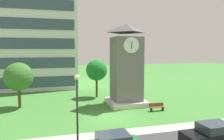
# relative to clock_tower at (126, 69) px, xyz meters

# --- Properties ---
(ground_plane) EXTENTS (160.00, 160.00, 0.00)m
(ground_plane) POSITION_rel_clock_tower_xyz_m (-3.16, -4.30, -4.51)
(ground_plane) COLOR #3D7A33
(kerb_strip) EXTENTS (120.00, 1.60, 0.01)m
(kerb_strip) POSITION_rel_clock_tower_xyz_m (-3.16, -8.75, -4.51)
(kerb_strip) COLOR #9E9E99
(kerb_strip) RESTS_ON ground
(office_building) EXTENTS (14.68, 13.76, 28.80)m
(office_building) POSITION_rel_clock_tower_xyz_m (-11.99, 18.84, 9.89)
(office_building) COLOR silver
(office_building) RESTS_ON ground
(clock_tower) EXTENTS (4.57, 4.57, 10.12)m
(clock_tower) POSITION_rel_clock_tower_xyz_m (0.00, 0.00, 0.00)
(clock_tower) COLOR slate
(clock_tower) RESTS_ON ground
(park_bench) EXTENTS (1.80, 0.50, 0.88)m
(park_bench) POSITION_rel_clock_tower_xyz_m (2.42, -3.64, -4.05)
(park_bench) COLOR brown
(park_bench) RESTS_ON ground
(street_lamp) EXTENTS (0.36, 0.36, 5.17)m
(street_lamp) POSITION_rel_clock_tower_xyz_m (-7.24, -10.44, -1.25)
(street_lamp) COLOR #333338
(street_lamp) RESTS_ON ground
(tree_near_tower) EXTENTS (3.36, 3.36, 5.43)m
(tree_near_tower) POSITION_rel_clock_tower_xyz_m (-12.80, 1.88, -0.78)
(tree_near_tower) COLOR #513823
(tree_near_tower) RESTS_ON ground
(tree_streetside) EXTENTS (3.08, 3.08, 5.54)m
(tree_streetside) POSITION_rel_clock_tower_xyz_m (-2.77, 5.18, -0.54)
(tree_streetside) COLOR #513823
(tree_streetside) RESTS_ON ground
(parked_car_black) EXTENTS (4.36, 2.09, 1.69)m
(parked_car_black) POSITION_rel_clock_tower_xyz_m (2.01, -12.82, -3.65)
(parked_car_black) COLOR black
(parked_car_black) RESTS_ON ground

